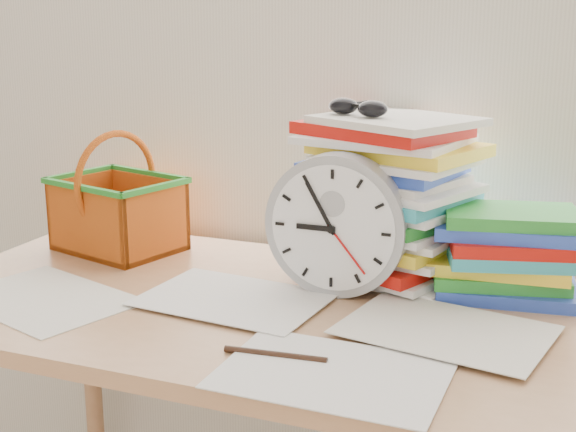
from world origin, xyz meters
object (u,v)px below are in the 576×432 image
at_px(paper_stack, 389,197).
at_px(book_stack, 506,252).
at_px(desk, 282,343).
at_px(clock, 337,225).
at_px(basket, 117,193).

xyz_separation_m(paper_stack, book_stack, (0.23, -0.02, -0.08)).
height_order(desk, book_stack, book_stack).
bearing_deg(clock, desk, -126.82).
bearing_deg(paper_stack, book_stack, -6.03).
relative_size(desk, basket, 5.36).
distance_m(book_stack, basket, 0.84).
distance_m(paper_stack, clock, 0.16).
bearing_deg(desk, clock, 53.18).
bearing_deg(book_stack, clock, -158.56).
bearing_deg(desk, paper_stack, 60.83).
height_order(desk, clock, clock).
height_order(clock, book_stack, clock).
relative_size(desk, book_stack, 5.09).
bearing_deg(basket, book_stack, 16.94).
xyz_separation_m(paper_stack, basket, (-0.60, -0.05, -0.03)).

